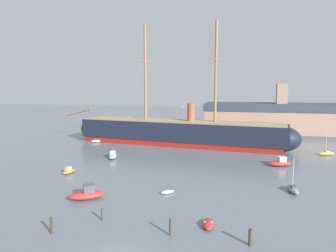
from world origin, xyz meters
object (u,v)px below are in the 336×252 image
motorboat_mid_left (69,171)px  sailboat_mid_right (293,189)px  motorboat_foreground_left (87,194)px  seagull_in_flight (183,107)px  dinghy_far_left (96,141)px  motorboat_alongside_bow (113,156)px  dinghy_near_centre (168,192)px  sailboat_distant_centre (206,138)px  mooring_piling_midwater (102,214)px  mooring_piling_nearest (250,237)px  dockside_warehouse_right (282,119)px  sailboat_far_right (326,153)px  mooring_piling_left_pair (170,227)px  mooring_piling_right_pair (52,226)px  dinghy_foreground_right (208,224)px  tall_ship (179,132)px  motorboat_alongside_stern (280,163)px

motorboat_mid_left → sailboat_mid_right: 37.03m
motorboat_foreground_left → seagull_in_flight: bearing=30.9°
dinghy_far_left → motorboat_alongside_bow: bearing=-54.8°
dinghy_near_centre → sailboat_distant_centre: (0.95, 46.81, 0.20)m
motorboat_alongside_bow → mooring_piling_midwater: motorboat_alongside_bow is taller
motorboat_foreground_left → mooring_piling_nearest: (21.26, -7.85, 0.12)m
sailboat_distant_centre → dockside_warehouse_right: 27.20m
dockside_warehouse_right → seagull_in_flight: (-21.83, -58.74, 7.48)m
seagull_in_flight → sailboat_far_right: bearing=46.8°
motorboat_alongside_bow → mooring_piling_left_pair: 36.28m
dinghy_near_centre → motorboat_alongside_bow: (-16.18, 18.60, 0.32)m
sailboat_distant_centre → mooring_piling_midwater: 57.46m
mooring_piling_left_pair → dockside_warehouse_right: dockside_warehouse_right is taller
motorboat_alongside_bow → mooring_piling_right_pair: 33.84m
dinghy_far_left → mooring_piling_left_pair: 56.75m
motorboat_mid_left → sailboat_far_right: size_ratio=0.63×
mooring_piling_nearest → mooring_piling_midwater: bearing=172.6°
dinghy_near_centre → seagull_in_flight: 12.51m
mooring_piling_midwater → motorboat_mid_left: bearing=130.1°
motorboat_foreground_left → sailboat_far_right: 53.71m
mooring_piling_right_pair → mooring_piling_midwater: 5.67m
dockside_warehouse_right → mooring_piling_left_pair: bearing=-105.6°
motorboat_mid_left → dockside_warehouse_right: bearing=52.2°
mooring_piling_midwater → dinghy_foreground_right: bearing=4.4°
sailboat_far_right → dinghy_foreground_right: bearing=-118.6°
motorboat_foreground_left → motorboat_alongside_bow: bearing=104.4°
mooring_piling_nearest → seagull_in_flight: 21.09m
dinghy_far_left → dockside_warehouse_right: size_ratio=0.06×
sailboat_far_right → seagull_in_flight: 41.93m
dinghy_foreground_right → motorboat_mid_left: (-25.99, 15.57, 0.11)m
tall_ship → dockside_warehouse_right: bearing=40.6°
motorboat_alongside_stern → seagull_in_flight: bearing=-133.4°
tall_ship → motorboat_foreground_left: 41.61m
mooring_piling_right_pair → mooring_piling_midwater: mooring_piling_right_pair is taller
mooring_piling_nearest → dinghy_near_centre: bearing=131.6°
dinghy_foreground_right → mooring_piling_right_pair: bearing=-162.1°
mooring_piling_nearest → seagull_in_flight: size_ratio=1.25×
mooring_piling_midwater → dockside_warehouse_right: dockside_warehouse_right is taller
mooring_piling_midwater → seagull_in_flight: 18.76m
mooring_piling_nearest → sailboat_mid_right: bearing=68.7°
sailboat_mid_right → sailboat_far_right: bearing=67.1°
motorboat_foreground_left → mooring_piling_midwater: size_ratio=3.78×
sailboat_distant_centre → mooring_piling_nearest: bearing=-80.3°
motorboat_alongside_stern → sailboat_distant_centre: bearing=121.9°
mooring_piling_right_pair → mooring_piling_nearest: bearing=5.8°
tall_ship → dinghy_far_left: 22.99m
sailboat_mid_right → motorboat_alongside_stern: 14.91m
seagull_in_flight → mooring_piling_right_pair: bearing=-122.5°
sailboat_mid_right → sailboat_far_right: (11.47, 27.14, -0.00)m
tall_ship → mooring_piling_right_pair: (-3.94, -51.14, -2.46)m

